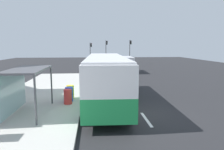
# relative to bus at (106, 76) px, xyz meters

# --- Properties ---
(ground_plane) EXTENTS (56.00, 92.00, 0.04)m
(ground_plane) POSITION_rel_bus_xyz_m (1.71, 11.37, -1.86)
(ground_plane) COLOR #262628
(sidewalk_platform) EXTENTS (6.20, 30.00, 0.18)m
(sidewalk_platform) POSITION_rel_bus_xyz_m (-4.69, -0.63, -1.75)
(sidewalk_platform) COLOR beige
(sidewalk_platform) RESTS_ON ground
(lane_stripe_seg_1) EXTENTS (0.16, 2.20, 0.01)m
(lane_stripe_seg_1) POSITION_rel_bus_xyz_m (1.96, -3.63, -1.84)
(lane_stripe_seg_1) COLOR silver
(lane_stripe_seg_1) RESTS_ON ground
(lane_stripe_seg_2) EXTENTS (0.16, 2.20, 0.01)m
(lane_stripe_seg_2) POSITION_rel_bus_xyz_m (1.96, 1.37, -1.84)
(lane_stripe_seg_2) COLOR silver
(lane_stripe_seg_2) RESTS_ON ground
(lane_stripe_seg_3) EXTENTS (0.16, 2.20, 0.01)m
(lane_stripe_seg_3) POSITION_rel_bus_xyz_m (1.96, 6.37, -1.84)
(lane_stripe_seg_3) COLOR silver
(lane_stripe_seg_3) RESTS_ON ground
(lane_stripe_seg_4) EXTENTS (0.16, 2.20, 0.01)m
(lane_stripe_seg_4) POSITION_rel_bus_xyz_m (1.96, 11.37, -1.84)
(lane_stripe_seg_4) COLOR silver
(lane_stripe_seg_4) RESTS_ON ground
(lane_stripe_seg_5) EXTENTS (0.16, 2.20, 0.01)m
(lane_stripe_seg_5) POSITION_rel_bus_xyz_m (1.96, 16.37, -1.84)
(lane_stripe_seg_5) COLOR silver
(lane_stripe_seg_5) RESTS_ON ground
(lane_stripe_seg_6) EXTENTS (0.16, 2.20, 0.01)m
(lane_stripe_seg_6) POSITION_rel_bus_xyz_m (1.96, 21.37, -1.84)
(lane_stripe_seg_6) COLOR silver
(lane_stripe_seg_6) RESTS_ON ground
(lane_stripe_seg_7) EXTENTS (0.16, 2.20, 0.01)m
(lane_stripe_seg_7) POSITION_rel_bus_xyz_m (1.96, 26.37, -1.84)
(lane_stripe_seg_7) COLOR silver
(lane_stripe_seg_7) RESTS_ON ground
(bus) EXTENTS (2.85, 11.08, 3.21)m
(bus) POSITION_rel_bus_xyz_m (0.00, 0.00, 0.00)
(bus) COLOR #1E8C47
(bus) RESTS_ON ground
(white_van) EXTENTS (2.17, 5.26, 2.30)m
(white_van) POSITION_rel_bus_xyz_m (3.91, 16.48, -0.50)
(white_van) COLOR silver
(white_van) RESTS_ON ground
(sedan_near) EXTENTS (2.05, 4.50, 1.52)m
(sedan_near) POSITION_rel_bus_xyz_m (4.01, 36.00, -1.05)
(sedan_near) COLOR #195933
(sedan_near) RESTS_ON ground
(sedan_far) EXTENTS (1.94, 4.45, 1.52)m
(sedan_far) POSITION_rel_bus_xyz_m (4.01, 25.66, -1.05)
(sedan_far) COLOR navy
(sedan_far) RESTS_ON ground
(recycling_bin_red) EXTENTS (0.52, 0.52, 0.95)m
(recycling_bin_red) POSITION_rel_bus_xyz_m (-2.49, -0.79, -1.19)
(recycling_bin_red) COLOR red
(recycling_bin_red) RESTS_ON sidewalk_platform
(recycling_bin_blue) EXTENTS (0.52, 0.52, 0.95)m
(recycling_bin_blue) POSITION_rel_bus_xyz_m (-2.49, -0.09, -1.19)
(recycling_bin_blue) COLOR blue
(recycling_bin_blue) RESTS_ON sidewalk_platform
(recycling_bin_yellow) EXTENTS (0.52, 0.52, 0.95)m
(recycling_bin_yellow) POSITION_rel_bus_xyz_m (-2.49, 0.61, -1.19)
(recycling_bin_yellow) COLOR yellow
(recycling_bin_yellow) RESTS_ON sidewalk_platform
(traffic_light_near_side) EXTENTS (0.49, 0.28, 5.14)m
(traffic_light_near_side) POSITION_rel_bus_xyz_m (7.21, 31.04, 1.57)
(traffic_light_near_side) COLOR #2D2D2D
(traffic_light_near_side) RESTS_ON ground
(traffic_light_far_side) EXTENTS (0.49, 0.28, 4.58)m
(traffic_light_far_side) POSITION_rel_bus_xyz_m (-1.38, 31.84, 1.22)
(traffic_light_far_side) COLOR #2D2D2D
(traffic_light_far_side) RESTS_ON ground
(traffic_light_median) EXTENTS (0.49, 0.28, 5.10)m
(traffic_light_median) POSITION_rel_bus_xyz_m (2.11, 32.64, 1.54)
(traffic_light_median) COLOR #2D2D2D
(traffic_light_median) RESTS_ON ground
(bus_shelter) EXTENTS (1.80, 4.00, 2.50)m
(bus_shelter) POSITION_rel_bus_xyz_m (-4.70, -2.47, 0.25)
(bus_shelter) COLOR #4C4C51
(bus_shelter) RESTS_ON sidewalk_platform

